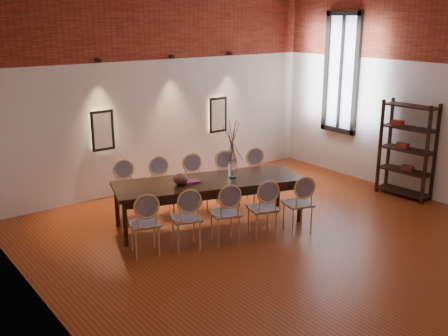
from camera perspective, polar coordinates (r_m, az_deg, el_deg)
floor at (r=8.09m, az=6.47°, el=-7.99°), size 7.00×7.00×0.02m
wall_back at (r=10.32m, az=-6.99°, el=8.90°), size 7.00×0.10×4.00m
wall_left at (r=5.68m, az=-19.85°, el=2.09°), size 0.10×7.00×4.00m
wall_right at (r=10.26m, az=21.55°, el=7.86°), size 0.10×7.00×4.00m
brick_band_back at (r=10.17m, az=-7.03°, el=15.86°), size 7.00×0.02×1.50m
brick_band_left at (r=5.55m, az=-20.41°, el=14.81°), size 0.02×7.00×1.50m
brick_band_right at (r=10.12m, az=22.08°, el=14.84°), size 0.02×7.00×1.50m
niche_left at (r=9.76m, az=-13.15°, el=4.01°), size 0.36×0.06×0.66m
niche_right at (r=11.05m, az=-0.74°, el=5.82°), size 0.36×0.06×0.66m
spot_fixture_left at (r=9.56m, az=-13.56°, el=11.32°), size 0.08×0.10×0.08m
spot_fixture_mid at (r=10.25m, az=-5.73°, el=11.98°), size 0.08×0.10×0.08m
spot_fixture_right at (r=11.05m, az=0.61°, el=12.36°), size 0.08×0.10×0.08m
window_glass at (r=11.34m, az=12.70°, el=10.04°), size 0.02×0.78×2.38m
window_frame at (r=11.32m, az=12.63°, el=10.04°), size 0.08×0.90×2.50m
window_mullion at (r=11.32m, az=12.63°, el=10.04°), size 0.06×0.06×2.40m
dining_table at (r=8.55m, az=-1.62°, el=-3.75°), size 3.18×1.84×0.75m
chair_near_a at (r=7.54m, az=-8.63°, el=-5.97°), size 0.55×0.55×0.94m
chair_near_b at (r=7.66m, az=-4.16°, el=-5.44°), size 0.55×0.55×0.94m
chair_near_c at (r=7.83m, az=0.12°, el=-4.90°), size 0.55×0.55×0.94m
chair_near_d at (r=8.05m, az=4.20°, el=-4.37°), size 0.55×0.55×0.94m
chair_near_e at (r=8.30m, az=8.04°, el=-3.84°), size 0.55×0.55×0.94m
chair_far_a at (r=8.96m, az=-10.56°, el=-2.43°), size 0.55×0.55×0.94m
chair_far_b at (r=9.07m, az=-6.79°, el=-2.04°), size 0.55×0.55×0.94m
chair_far_c at (r=9.21m, az=-3.11°, el=-1.66°), size 0.55×0.55×0.94m
chair_far_d at (r=9.39m, az=0.43°, el=-1.28°), size 0.55×0.55×0.94m
chair_far_e at (r=9.61m, az=3.83°, el=-0.91°), size 0.55×0.55×0.94m
vase at (r=8.51m, az=0.90°, el=-0.12°), size 0.14×0.14×0.30m
dried_branches at (r=8.39m, az=0.92°, el=2.83°), size 0.50×0.50×0.70m
bowl at (r=8.22m, az=-4.75°, el=-1.19°), size 0.24×0.24×0.18m
book at (r=8.33m, az=-3.61°, el=-1.48°), size 0.30×0.25×0.03m
shelving_rack at (r=10.33m, az=19.29°, el=1.90°), size 0.45×1.03×1.80m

